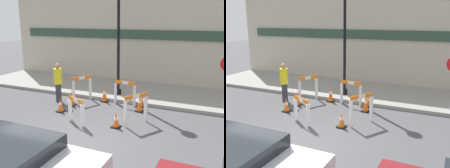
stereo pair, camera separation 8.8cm
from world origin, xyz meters
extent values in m
plane|color=#4C4C4F|center=(0.00, 0.00, 0.00)|extent=(60.00, 60.00, 0.00)
cube|color=gray|center=(0.00, 6.34, 0.07)|extent=(18.00, 3.68, 0.15)
cube|color=#BCB29E|center=(0.00, 8.26, 2.75)|extent=(18.00, 0.12, 5.50)
cube|color=#2D4738|center=(0.00, 8.15, 2.80)|extent=(16.20, 0.10, 0.50)
cylinder|color=black|center=(-0.58, 5.31, 0.27)|extent=(0.29, 0.29, 0.24)
cylinder|color=black|center=(-0.58, 5.31, 2.50)|extent=(0.13, 0.13, 4.71)
cube|color=white|center=(1.03, 2.12, 0.47)|extent=(0.14, 0.12, 0.94)
cube|color=white|center=(1.51, 2.91, 0.47)|extent=(0.14, 0.12, 0.94)
cube|color=orange|center=(1.27, 2.51, 1.02)|extent=(0.53, 0.86, 0.15)
cube|color=white|center=(1.27, 2.51, 1.02)|extent=(0.18, 0.27, 0.14)
cube|color=white|center=(0.59, 4.31, 0.46)|extent=(0.07, 0.14, 0.91)
cube|color=white|center=(-0.32, 4.39, 0.46)|extent=(0.07, 0.14, 0.91)
cube|color=orange|center=(0.14, 4.35, 0.99)|extent=(0.97, 0.11, 0.15)
cube|color=white|center=(0.14, 4.35, 0.99)|extent=(0.29, 0.06, 0.14)
cube|color=white|center=(-1.64, 4.50, 0.50)|extent=(0.14, 0.11, 1.00)
cube|color=white|center=(-2.04, 3.71, 0.50)|extent=(0.14, 0.11, 1.00)
cube|color=orange|center=(-1.84, 4.10, 1.07)|extent=(0.45, 0.85, 0.15)
cube|color=white|center=(-1.84, 4.10, 1.07)|extent=(0.15, 0.27, 0.14)
cube|color=white|center=(-1.01, 1.83, 0.40)|extent=(0.11, 0.14, 0.81)
cube|color=white|center=(-0.30, 1.51, 0.40)|extent=(0.11, 0.14, 0.81)
cube|color=orange|center=(-0.66, 1.67, 0.88)|extent=(0.77, 0.36, 0.15)
cube|color=white|center=(-0.66, 1.67, 0.88)|extent=(0.24, 0.13, 0.14)
cube|color=black|center=(0.76, 1.96, 0.02)|extent=(0.30, 0.30, 0.04)
cone|color=orange|center=(0.76, 1.96, 0.29)|extent=(0.23, 0.22, 0.50)
cylinder|color=white|center=(0.76, 1.96, 0.31)|extent=(0.13, 0.13, 0.07)
cube|color=black|center=(-1.92, 3.33, 0.02)|extent=(0.30, 0.30, 0.04)
cone|color=orange|center=(-1.92, 3.33, 0.36)|extent=(0.23, 0.22, 0.63)
cylinder|color=white|center=(-1.92, 3.33, 0.39)|extent=(0.13, 0.13, 0.09)
cube|color=black|center=(0.88, 4.40, 0.02)|extent=(0.30, 0.30, 0.04)
cone|color=orange|center=(0.88, 4.40, 0.30)|extent=(0.23, 0.22, 0.53)
cylinder|color=white|center=(0.88, 4.40, 0.33)|extent=(0.13, 0.13, 0.07)
cube|color=black|center=(0.99, 3.80, 0.02)|extent=(0.30, 0.30, 0.04)
cone|color=orange|center=(0.99, 3.80, 0.38)|extent=(0.23, 0.22, 0.68)
cylinder|color=white|center=(0.99, 3.80, 0.41)|extent=(0.13, 0.13, 0.10)
cube|color=black|center=(-0.86, 4.40, 0.02)|extent=(0.30, 0.30, 0.04)
cone|color=orange|center=(-0.86, 4.40, 0.38)|extent=(0.22, 0.22, 0.69)
cylinder|color=white|center=(-0.86, 4.40, 0.42)|extent=(0.13, 0.13, 0.10)
cube|color=black|center=(-1.90, 2.48, 0.02)|extent=(0.30, 0.30, 0.04)
cone|color=orange|center=(-1.90, 2.48, 0.31)|extent=(0.23, 0.22, 0.53)
cylinder|color=white|center=(-1.90, 2.48, 0.33)|extent=(0.13, 0.13, 0.07)
cylinder|color=#33333D|center=(-2.75, 3.57, 0.41)|extent=(0.27, 0.27, 0.82)
cylinder|color=yellow|center=(-2.75, 3.57, 1.17)|extent=(0.38, 0.38, 0.69)
sphere|color=tan|center=(-2.75, 3.57, 1.62)|extent=(0.25, 0.25, 0.23)
camera|label=1|loc=(4.07, -5.76, 3.63)|focal=42.00mm
camera|label=2|loc=(4.15, -5.72, 3.63)|focal=42.00mm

